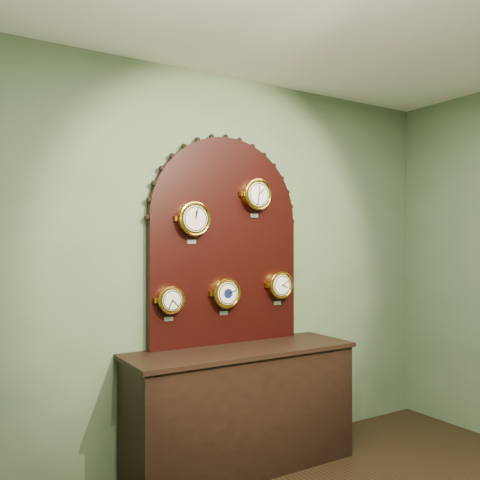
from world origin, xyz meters
TOP-DOWN VIEW (x-y plane):
  - wall_back at (0.00, 2.50)m, footprint 4.00×0.00m
  - shop_counter at (0.00, 2.23)m, footprint 1.60×0.50m
  - display_board at (0.00, 2.45)m, footprint 1.26×0.06m
  - roman_clock at (-0.29, 2.38)m, footprint 0.24×0.08m
  - arabic_clock at (0.23, 2.38)m, footprint 0.24×0.08m
  - hygrometer at (-0.47, 2.38)m, footprint 0.19×0.08m
  - barometer at (-0.04, 2.38)m, footprint 0.22×0.08m
  - tide_clock at (0.44, 2.38)m, footprint 0.21×0.08m

SIDE VIEW (x-z plane):
  - shop_counter at x=0.00m, z-range 0.00..0.80m
  - hygrometer at x=-0.47m, z-range 1.06..1.30m
  - barometer at x=-0.04m, z-range 1.06..1.33m
  - tide_clock at x=0.44m, z-range 1.11..1.37m
  - wall_back at x=0.00m, z-range -0.60..3.40m
  - display_board at x=0.00m, z-range 0.86..2.39m
  - roman_clock at x=-0.29m, z-range 1.58..1.87m
  - arabic_clock at x=0.23m, z-range 1.77..2.06m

